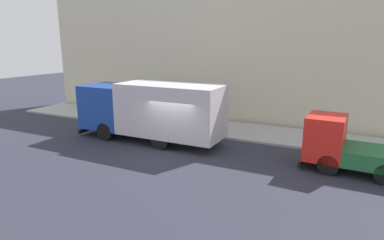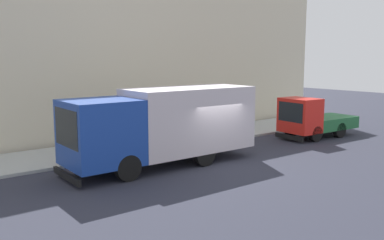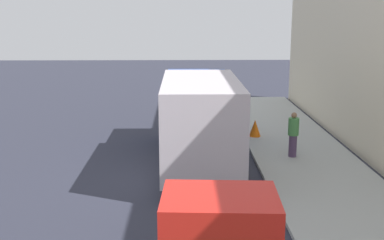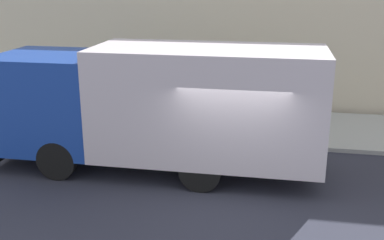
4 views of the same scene
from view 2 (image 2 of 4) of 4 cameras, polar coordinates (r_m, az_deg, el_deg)
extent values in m
plane|color=#2B2C3A|center=(18.05, 3.28, -5.81)|extent=(80.00, 80.00, 0.00)
cube|color=#A6AAA8|center=(21.87, -5.14, -3.12)|extent=(3.78, 30.00, 0.13)
cube|color=beige|center=(23.47, -8.46, 8.70)|extent=(0.50, 30.00, 9.14)
cube|color=#1A3D9A|center=(15.89, -12.37, -1.66)|extent=(2.47, 2.64, 2.44)
cube|color=black|center=(15.35, -16.79, -1.07)|extent=(2.06, 0.07, 1.37)
cube|color=silver|center=(17.96, -0.44, 0.15)|extent=(2.48, 5.60, 2.71)
cube|color=black|center=(15.70, -16.79, -7.35)|extent=(2.36, 0.13, 0.24)
cylinder|color=black|center=(15.44, -8.74, -6.49)|extent=(0.30, 0.99, 0.99)
cylinder|color=black|center=(17.32, -12.18, -4.94)|extent=(0.30, 0.99, 0.99)
cylinder|color=black|center=(17.38, 1.71, -4.69)|extent=(0.30, 0.99, 0.99)
cylinder|color=black|center=(19.06, -2.38, -3.51)|extent=(0.30, 0.99, 0.99)
cube|color=red|center=(23.44, 14.55, 0.64)|extent=(2.08, 1.61, 1.86)
cube|color=black|center=(22.86, 13.37, 1.05)|extent=(1.68, 0.15, 1.04)
cube|color=#236436|center=(25.34, 18.01, -0.29)|extent=(2.17, 3.31, 0.68)
cube|color=black|center=(23.01, 13.12, -2.29)|extent=(1.93, 0.22, 0.24)
cylinder|color=black|center=(23.27, 16.54, -1.82)|extent=(0.34, 0.86, 0.85)
cylinder|color=black|center=(24.36, 13.43, -1.25)|extent=(0.34, 0.86, 0.85)
cylinder|color=black|center=(24.89, 19.52, -1.30)|extent=(0.34, 0.86, 0.85)
cylinder|color=black|center=(25.91, 16.48, -0.79)|extent=(0.34, 0.86, 0.85)
cylinder|color=#4E385A|center=(20.24, -9.97, -2.80)|extent=(0.40, 0.40, 0.82)
cylinder|color=#468B49|center=(20.11, -10.02, -0.77)|extent=(0.54, 0.54, 0.64)
sphere|color=#8F674D|center=(20.05, -10.05, 0.42)|extent=(0.21, 0.21, 0.21)
cone|color=orange|center=(18.22, -16.95, -4.48)|extent=(0.50, 0.50, 0.72)
camera|label=1|loc=(19.25, 54.26, 7.51)|focal=30.57mm
camera|label=3|loc=(29.42, 25.26, 9.46)|focal=44.94mm
camera|label=4|loc=(12.78, 38.56, 8.41)|focal=43.82mm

